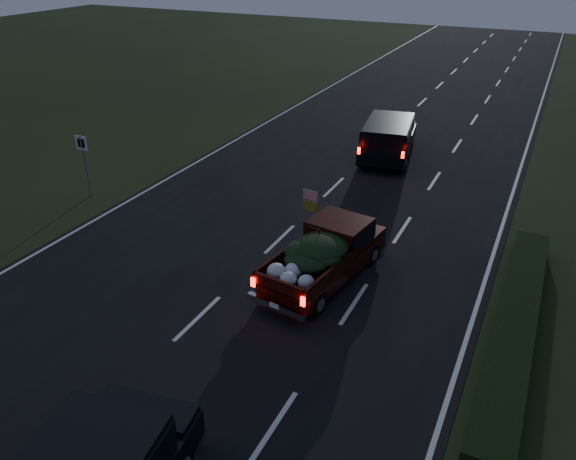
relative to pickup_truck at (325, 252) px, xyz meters
The scene contains 6 objects.
ground 4.22m from the pickup_truck, 124.20° to the right, with size 120.00×120.00×0.00m, color black.
road_asphalt 4.21m from the pickup_truck, 124.20° to the right, with size 14.00×120.00×0.02m, color black.
hedge_row 5.54m from the pickup_truck, ahead, with size 1.00×10.00×0.60m, color black.
route_sign 10.95m from the pickup_truck, behind, with size 0.55×0.08×2.50m.
pickup_truck is the anchor object (origin of this frame).
lead_suv 11.08m from the pickup_truck, 97.27° to the left, with size 2.85×5.26×1.44m.
Camera 1 is at (7.61, -10.09, 9.21)m, focal length 35.00 mm.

